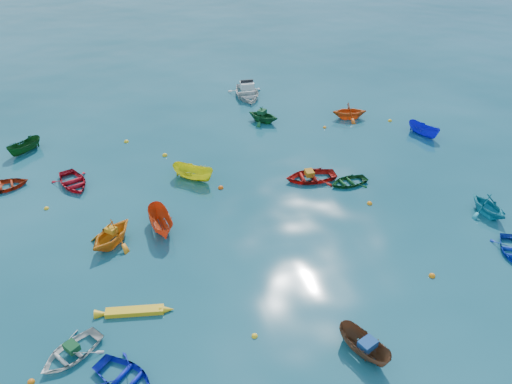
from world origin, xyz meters
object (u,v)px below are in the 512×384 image
object	(u,v)px
dinghy_white_near	(72,355)
motorboat_white	(247,97)
dinghy_blue_se	(512,253)
kayak_yellow	(135,313)
dinghy_blue_sw	(125,380)

from	to	relation	value
dinghy_white_near	motorboat_white	world-z (taller)	motorboat_white
dinghy_blue_se	kayak_yellow	size ratio (longest dim) A/B	0.81
kayak_yellow	motorboat_white	size ratio (longest dim) A/B	0.77
dinghy_white_near	dinghy_blue_sw	bearing A→B (deg)	13.05
dinghy_blue_sw	dinghy_white_near	world-z (taller)	dinghy_blue_sw
motorboat_white	dinghy_blue_se	bearing A→B (deg)	-67.55
motorboat_white	dinghy_blue_sw	bearing A→B (deg)	-110.11
dinghy_blue_sw	dinghy_white_near	size ratio (longest dim) A/B	1.01
dinghy_blue_sw	kayak_yellow	bearing A→B (deg)	35.39
dinghy_blue_se	motorboat_white	world-z (taller)	motorboat_white
dinghy_white_near	kayak_yellow	bearing A→B (deg)	85.79
dinghy_blue_se	motorboat_white	size ratio (longest dim) A/B	0.62
kayak_yellow	dinghy_blue_sw	bearing A→B (deg)	179.98
dinghy_blue_sw	kayak_yellow	distance (m)	3.69
dinghy_blue_sw	motorboat_white	distance (m)	30.58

